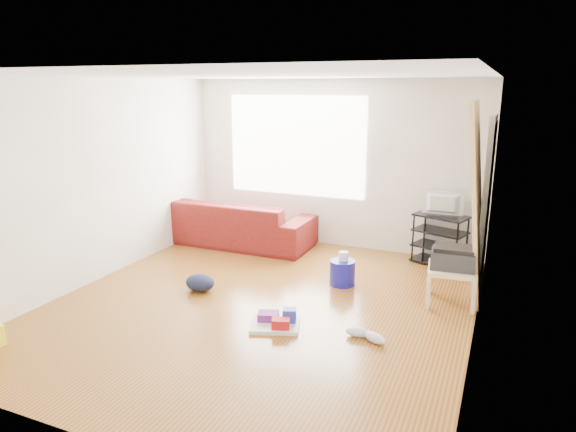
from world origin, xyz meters
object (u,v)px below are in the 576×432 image
at_px(tv_stand, 440,239).
at_px(bucket, 342,284).
at_px(side_table, 452,273).
at_px(backpack, 200,290).
at_px(cleaning_tray, 277,321).
at_px(sofa, 237,243).

relative_size(tv_stand, bucket, 2.50).
distance_m(side_table, backpack, 2.94).
height_order(bucket, cleaning_tray, cleaning_tray).
relative_size(side_table, backpack, 1.57).
bearing_deg(bucket, cleaning_tray, -101.20).
bearing_deg(sofa, cleaning_tray, 126.67).
bearing_deg(backpack, side_table, 19.61).
relative_size(sofa, cleaning_tray, 3.99).
xyz_separation_m(tv_stand, bucket, (-0.99, -1.27, -0.35)).
relative_size(bucket, backpack, 0.86).
distance_m(sofa, bucket, 2.26).
distance_m(cleaning_tray, backpack, 1.34).
bearing_deg(sofa, side_table, 162.43).
xyz_separation_m(bucket, cleaning_tray, (-0.27, -1.36, 0.05)).
distance_m(side_table, cleaning_tray, 2.06).
height_order(sofa, cleaning_tray, sofa).
distance_m(sofa, tv_stand, 3.05).
bearing_deg(bucket, backpack, -150.30).
height_order(sofa, tv_stand, tv_stand).
height_order(side_table, cleaning_tray, side_table).
relative_size(sofa, side_table, 4.14).
xyz_separation_m(side_table, cleaning_tray, (-1.56, -1.31, -0.30)).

